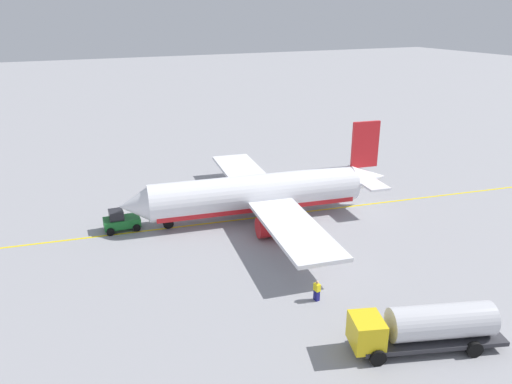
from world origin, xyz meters
name	(u,v)px	position (x,y,z in m)	size (l,w,h in m)	color
ground_plane	(256,218)	(0.00, 0.00, 0.00)	(400.00, 400.00, 0.00)	#939399
airplane	(260,194)	(-0.46, 0.06, 2.75)	(30.02, 32.25, 9.88)	white
fuel_tanker	(426,326)	(-1.08, 24.76, 1.73)	(10.66, 5.42, 3.15)	#2D2D33
pushback_tug	(121,221)	(13.96, -2.90, 1.01)	(3.69, 2.45, 2.20)	#196B28
refueling_worker	(317,291)	(2.43, 16.78, 0.82)	(0.41, 0.55, 1.71)	navy
safety_cone_nose	(117,211)	(13.60, -7.45, 0.36)	(0.65, 0.65, 0.72)	#F2590F
taxi_line_marking	(256,218)	(0.00, 0.00, 0.01)	(80.48, 0.30, 0.01)	yellow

